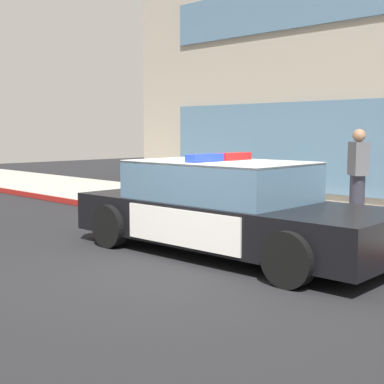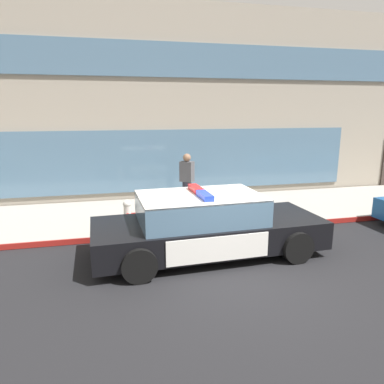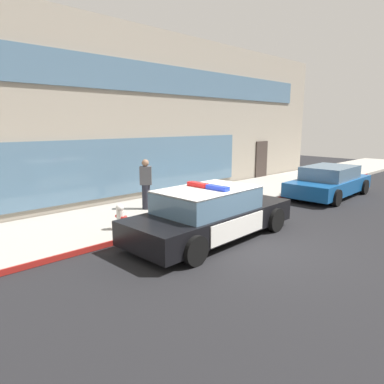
{
  "view_description": "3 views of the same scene",
  "coord_description": "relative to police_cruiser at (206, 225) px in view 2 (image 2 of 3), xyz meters",
  "views": [
    {
      "loc": [
        5.08,
        -5.0,
        1.84
      ],
      "look_at": [
        -1.97,
        1.94,
        0.73
      ],
      "focal_mm": 52.06,
      "sensor_mm": 36.0,
      "label": 1
    },
    {
      "loc": [
        -2.39,
        -6.02,
        3.15
      ],
      "look_at": [
        -0.46,
        2.25,
        1.18
      ],
      "focal_mm": 33.18,
      "sensor_mm": 36.0,
      "label": 2
    },
    {
      "loc": [
        -6.79,
        -4.86,
        3.02
      ],
      "look_at": [
        -0.53,
        1.73,
        1.2
      ],
      "focal_mm": 31.77,
      "sensor_mm": 36.0,
      "label": 3
    }
  ],
  "objects": [
    {
      "name": "ground",
      "position": [
        0.41,
        -1.13,
        -0.68
      ],
      "size": [
        48.0,
        48.0,
        0.0
      ],
      "primitive_type": "plane",
      "color": "black"
    },
    {
      "name": "sidewalk",
      "position": [
        0.41,
        3.09,
        -0.61
      ],
      "size": [
        48.0,
        3.59,
        0.15
      ],
      "primitive_type": "cube",
      "color": "#A39E93",
      "rests_on": "ground"
    },
    {
      "name": "curb_red_paint",
      "position": [
        0.41,
        1.28,
        -0.61
      ],
      "size": [
        28.8,
        0.04,
        0.14
      ],
      "primitive_type": "cube",
      "color": "maroon",
      "rests_on": "ground"
    },
    {
      "name": "storefront_building",
      "position": [
        2.81,
        9.97,
        2.62
      ],
      "size": [
        21.36,
        10.18,
        6.6
      ],
      "color": "gray",
      "rests_on": "ground"
    },
    {
      "name": "police_cruiser",
      "position": [
        0.0,
        0.0,
        0.0
      ],
      "size": [
        5.09,
        2.25,
        1.49
      ],
      "rotation": [
        0.0,
        0.0,
        0.04
      ],
      "color": "black",
      "rests_on": "ground"
    },
    {
      "name": "fire_hydrant",
      "position": [
        -1.6,
        1.91,
        -0.18
      ],
      "size": [
        0.34,
        0.39,
        0.73
      ],
      "color": "silver",
      "rests_on": "sidewalk"
    },
    {
      "name": "pedestrian_on_sidewalk",
      "position": [
        0.3,
        3.32,
        0.33
      ],
      "size": [
        0.48,
        0.45,
        1.71
      ],
      "rotation": [
        0.0,
        0.0,
        0.9
      ],
      "color": "#23232D",
      "rests_on": "sidewalk"
    }
  ]
}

